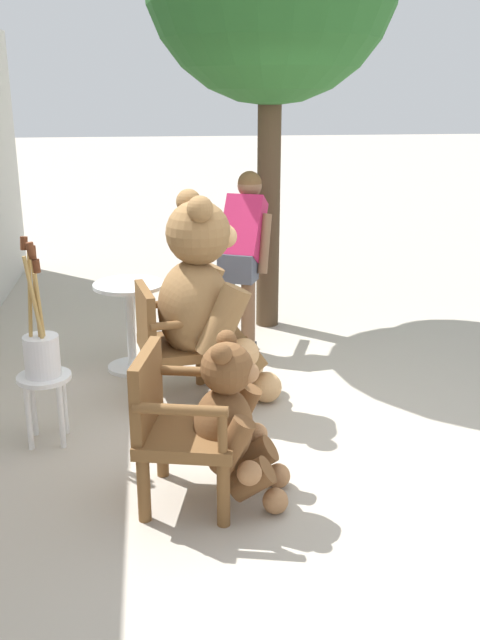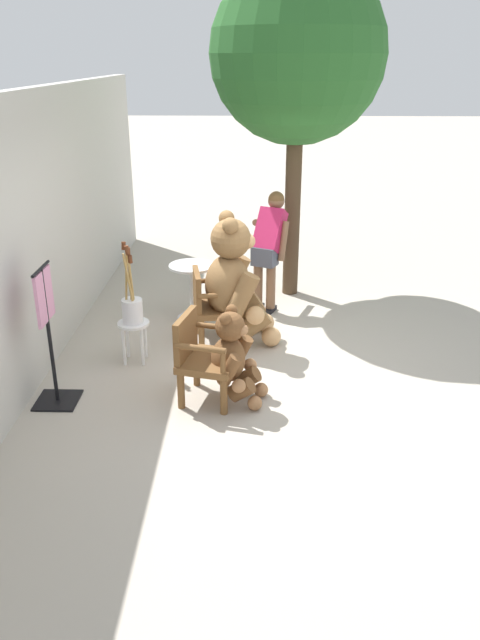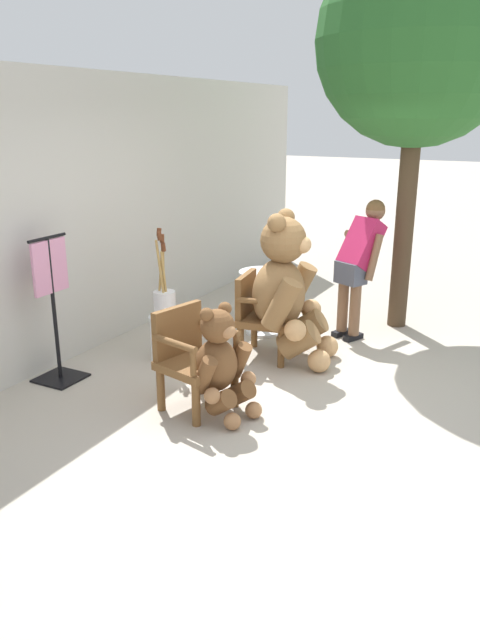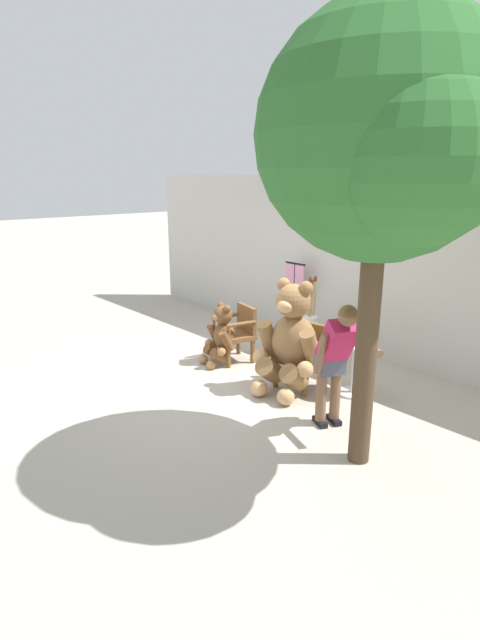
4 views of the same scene
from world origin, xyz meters
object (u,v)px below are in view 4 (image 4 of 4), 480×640
(white_stool, at_px, (310,339))
(teddy_bear_small, at_px, (222,335))
(wooden_chair_right, at_px, (302,353))
(clothing_display_stand, at_px, (294,300))
(round_side_table, at_px, (354,362))
(patio_tree, at_px, (388,140))
(person_visitor, at_px, (336,354))
(wooden_chair_left, at_px, (237,332))
(brush_bucket, at_px, (311,321))
(teddy_bear_large, at_px, (290,338))

(white_stool, bearing_deg, teddy_bear_small, -126.30)
(wooden_chair_right, height_order, clothing_display_stand, clothing_display_stand)
(teddy_bear_small, xyz_separation_m, round_side_table, (2.00, 0.58, -0.02))
(patio_tree, bearing_deg, clothing_display_stand, 142.36)
(teddy_bear_small, height_order, round_side_table, teddy_bear_small)
(round_side_table, bearing_deg, person_visitor, -66.53)
(round_side_table, bearing_deg, wooden_chair_left, -171.51)
(wooden_chair_left, relative_size, person_visitor, 0.57)
(teddy_bear_small, distance_m, brush_bucket, 1.38)
(teddy_bear_large, height_order, brush_bucket, teddy_bear_large)
(wooden_chair_left, bearing_deg, brush_bucket, 46.10)
(wooden_chair_right, xyz_separation_m, round_side_table, (0.65, 0.29, -0.01))
(round_side_table, height_order, patio_tree, patio_tree)
(person_visitor, height_order, brush_bucket, person_visitor)
(round_side_table, bearing_deg, brush_bucket, 156.52)
(teddy_bear_large, relative_size, clothing_display_stand, 1.11)
(teddy_bear_large, bearing_deg, round_side_table, 41.51)
(wooden_chair_right, bearing_deg, person_visitor, -31.83)
(teddy_bear_large, height_order, round_side_table, teddy_bear_large)
(person_visitor, bearing_deg, teddy_bear_small, 171.28)
(clothing_display_stand, bearing_deg, teddy_bear_small, -87.28)
(wooden_chair_right, distance_m, clothing_display_stand, 2.03)
(teddy_bear_small, relative_size, white_stool, 2.06)
(teddy_bear_small, relative_size, brush_bucket, 1.07)
(teddy_bear_small, xyz_separation_m, white_stool, (0.81, 1.10, -0.11))
(teddy_bear_large, distance_m, white_stool, 1.27)
(wooden_chair_right, distance_m, person_visitor, 1.33)
(teddy_bear_large, bearing_deg, wooden_chair_right, 95.15)
(teddy_bear_large, xyz_separation_m, clothing_display_stand, (-1.45, 1.67, -0.02))
(wooden_chair_right, bearing_deg, clothing_display_stand, 135.37)
(white_stool, bearing_deg, patio_tree, -38.94)
(teddy_bear_large, height_order, white_stool, teddy_bear_large)
(wooden_chair_left, bearing_deg, wooden_chair_right, 0.04)
(white_stool, xyz_separation_m, brush_bucket, (-0.00, 0.00, 0.29))
(teddy_bear_small, relative_size, patio_tree, 0.23)
(wooden_chair_left, distance_m, white_stool, 1.13)
(wooden_chair_right, bearing_deg, patio_tree, -30.73)
(teddy_bear_small, height_order, person_visitor, person_visitor)
(teddy_bear_small, bearing_deg, wooden_chair_right, 12.16)
(clothing_display_stand, bearing_deg, wooden_chair_left, -85.67)
(wooden_chair_right, relative_size, round_side_table, 1.19)
(teddy_bear_small, distance_m, patio_tree, 4.10)
(white_stool, xyz_separation_m, patio_tree, (2.28, -1.85, 2.70))
(wooden_chair_left, height_order, round_side_table, wooden_chair_left)
(wooden_chair_left, bearing_deg, person_visitor, -15.45)
(wooden_chair_left, relative_size, white_stool, 1.87)
(wooden_chair_right, xyz_separation_m, clothing_display_stand, (-1.43, 1.41, 0.26))
(person_visitor, relative_size, clothing_display_stand, 1.10)
(teddy_bear_large, relative_size, person_visitor, 1.00)
(white_stool, bearing_deg, wooden_chair_left, -133.98)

